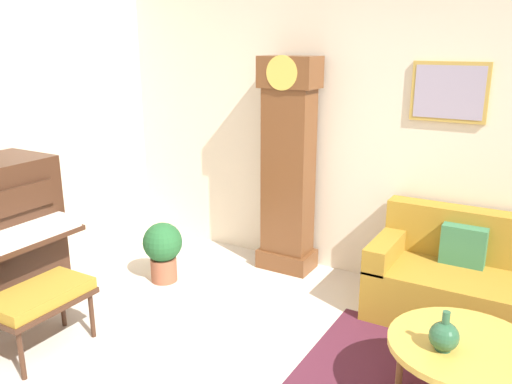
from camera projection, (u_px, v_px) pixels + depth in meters
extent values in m
cube|color=beige|center=(360.00, 127.00, 4.72)|extent=(5.30, 0.10, 2.80)
cube|color=#B28E3D|center=(449.00, 92.00, 4.20)|extent=(0.60, 0.03, 0.48)
cube|color=#998EA8|center=(449.00, 92.00, 4.19)|extent=(0.54, 0.01, 0.42)
cube|color=#3D2316|center=(40.00, 302.00, 3.68)|extent=(0.42, 0.70, 0.04)
cube|color=olive|center=(39.00, 294.00, 3.66)|extent=(0.40, 0.68, 0.08)
cylinder|color=#3D2316|center=(21.00, 355.00, 3.40)|extent=(0.04, 0.04, 0.36)
cylinder|color=#3D2316|center=(92.00, 315.00, 3.90)|extent=(0.04, 0.04, 0.36)
cylinder|color=#3D2316|center=(62.00, 304.00, 4.06)|extent=(0.04, 0.04, 0.36)
cube|color=brown|center=(287.00, 258.00, 5.15)|extent=(0.52, 0.34, 0.18)
cube|color=brown|center=(288.00, 180.00, 4.93)|extent=(0.44, 0.28, 1.78)
cube|color=brown|center=(290.00, 72.00, 4.65)|extent=(0.52, 0.32, 0.28)
cylinder|color=gold|center=(282.00, 73.00, 4.53)|extent=(0.30, 0.02, 0.30)
cylinder|color=gold|center=(286.00, 175.00, 4.87)|extent=(0.03, 0.03, 0.70)
cube|color=olive|center=(496.00, 304.00, 4.00)|extent=(1.90, 0.80, 0.42)
cube|color=olive|center=(507.00, 242.00, 4.13)|extent=(1.90, 0.20, 0.44)
cube|color=olive|center=(388.00, 247.00, 4.34)|extent=(0.18, 0.80, 0.20)
cube|color=#38754C|center=(463.00, 246.00, 4.16)|extent=(0.34, 0.12, 0.32)
cylinder|color=gold|center=(465.00, 347.00, 3.05)|extent=(0.88, 0.88, 0.04)
torus|color=brown|center=(465.00, 347.00, 3.05)|extent=(0.88, 0.88, 0.04)
cylinder|color=brown|center=(471.00, 350.00, 3.41)|extent=(0.04, 0.04, 0.41)
cylinder|color=brown|center=(400.00, 362.00, 3.29)|extent=(0.04, 0.04, 0.41)
cylinder|color=#234C33|center=(443.00, 348.00, 2.99)|extent=(0.09, 0.09, 0.01)
sphere|color=#285638|center=(444.00, 336.00, 2.96)|extent=(0.17, 0.17, 0.17)
cylinder|color=#285638|center=(446.00, 318.00, 2.93)|extent=(0.04, 0.04, 0.08)
cylinder|color=#935138|center=(164.00, 269.00, 4.85)|extent=(0.24, 0.24, 0.22)
sphere|color=#235B2D|center=(163.00, 242.00, 4.78)|extent=(0.36, 0.36, 0.36)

